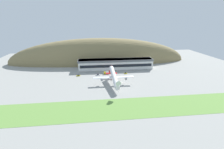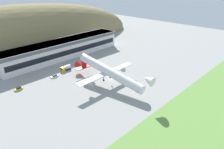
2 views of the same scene
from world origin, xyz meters
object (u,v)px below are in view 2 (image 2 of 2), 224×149
(terminal_building, at_px, (63,48))
(fuel_truck, at_px, (66,68))
(service_car_0, at_px, (19,89))
(service_car_1, at_px, (54,76))
(service_car_2, at_px, (93,61))
(cargo_airplane, at_px, (108,72))
(traffic_cone_0, at_px, (115,65))

(terminal_building, xyz_separation_m, fuel_truck, (-13.49, -21.40, -5.48))
(service_car_0, distance_m, service_car_1, 21.51)
(terminal_building, relative_size, service_car_2, 25.23)
(cargo_airplane, height_order, fuel_truck, cargo_airplane)
(cargo_airplane, xyz_separation_m, service_car_0, (-35.78, 29.92, -7.09))
(service_car_0, bearing_deg, fuel_truck, 5.86)
(terminal_building, distance_m, service_car_0, 52.11)
(fuel_truck, distance_m, traffic_cone_0, 31.87)
(service_car_2, xyz_separation_m, traffic_cone_0, (4.94, -15.91, -0.37))
(terminal_building, distance_m, fuel_truck, 25.89)
(terminal_building, relative_size, traffic_cone_0, 162.11)
(fuel_truck, bearing_deg, service_car_2, -3.05)
(service_car_0, distance_m, service_car_2, 53.94)
(fuel_truck, xyz_separation_m, traffic_cone_0, (26.87, -17.08, -1.23))
(traffic_cone_0, bearing_deg, service_car_0, 166.80)
(fuel_truck, bearing_deg, terminal_building, 57.78)
(fuel_truck, bearing_deg, traffic_cone_0, -32.44)
(fuel_truck, relative_size, traffic_cone_0, 11.57)
(service_car_0, xyz_separation_m, service_car_1, (21.51, 0.06, -0.03))
(fuel_truck, bearing_deg, service_car_1, -162.90)
(terminal_building, height_order, service_car_1, terminal_building)
(service_car_2, bearing_deg, traffic_cone_0, -72.77)
(terminal_building, relative_size, service_car_0, 22.11)
(service_car_1, height_order, service_car_2, service_car_2)
(traffic_cone_0, bearing_deg, service_car_2, 107.23)
(terminal_building, distance_m, service_car_2, 24.92)
(service_car_1, distance_m, traffic_cone_0, 39.82)
(terminal_building, xyz_separation_m, service_car_0, (-45.45, -24.68, -6.38))
(service_car_1, height_order, fuel_truck, fuel_truck)
(terminal_building, bearing_deg, fuel_truck, -122.22)
(cargo_airplane, relative_size, fuel_truck, 8.07)
(service_car_1, bearing_deg, terminal_building, 45.80)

